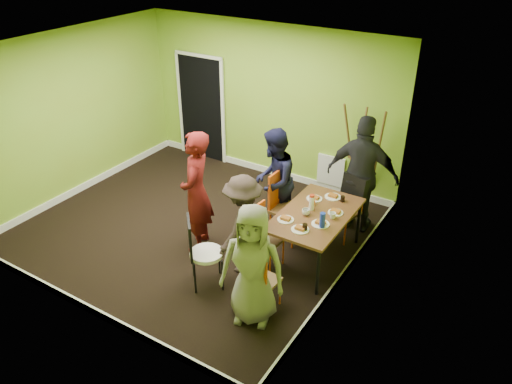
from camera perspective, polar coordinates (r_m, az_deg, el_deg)
ground at (r=7.99m, az=-6.88°, el=-4.01°), size 5.00×5.00×0.00m
room_walls at (r=7.55m, az=-7.26°, el=2.48°), size 5.04×4.54×2.82m
dining_table at (r=6.94m, az=6.80°, el=-2.83°), size 0.90×1.50×0.75m
chair_left_far at (r=7.41m, az=3.12°, el=-1.16°), size 0.46×0.46×1.08m
chair_left_near at (r=6.88m, az=0.78°, el=-4.66°), size 0.41×0.41×0.93m
chair_back_end at (r=7.59m, az=10.98°, el=-0.20°), size 0.50×0.56×0.98m
chair_front_end at (r=6.13m, az=0.43°, el=-9.83°), size 0.39×0.39×0.87m
chair_bentwood at (r=6.52m, az=-6.34°, el=-6.51°), size 0.56×0.56×1.02m
easel at (r=8.32m, az=11.96°, el=3.85°), size 0.71×0.67×1.77m
plate_near_left at (r=7.25m, az=6.69°, el=-0.75°), size 0.23×0.23×0.01m
plate_near_right at (r=6.73m, az=3.40°, el=-3.17°), size 0.23×0.23×0.01m
plate_far_back at (r=7.33m, az=8.78°, el=-0.56°), size 0.24×0.24×0.01m
plate_far_front at (r=6.54m, az=5.07°, el=-4.29°), size 0.24×0.24×0.01m
plate_wall_back at (r=6.95m, az=9.08°, el=-2.34°), size 0.22×0.22×0.01m
plate_wall_front at (r=6.68m, az=7.37°, el=-3.64°), size 0.24×0.24×0.01m
thermos at (r=6.94m, az=6.38°, el=-1.28°), size 0.07×0.07×0.20m
blue_bottle at (r=6.56m, az=7.60°, el=-3.24°), size 0.07×0.07×0.22m
orange_bottle at (r=7.07m, az=6.66°, el=-1.24°), size 0.03×0.03×0.09m
glass_mid at (r=7.09m, az=6.43°, el=-1.12°), size 0.07×0.07×0.09m
glass_back at (r=7.23m, az=9.86°, el=-0.78°), size 0.06×0.06×0.08m
glass_front at (r=6.52m, az=5.61°, el=-4.01°), size 0.07×0.07×0.09m
cup_a at (r=6.84m, az=5.72°, el=-2.28°), size 0.11×0.11×0.09m
cup_b at (r=6.81m, az=8.74°, el=-2.68°), size 0.09×0.09×0.09m
person_standing at (r=7.08m, az=-6.83°, el=-0.07°), size 0.67×0.79×1.83m
person_left_far at (r=7.52m, az=2.06°, el=1.25°), size 0.83×0.95×1.65m
person_left_near at (r=6.67m, az=-1.49°, el=-3.79°), size 0.57×0.95×1.44m
person_back_end at (r=7.64m, az=12.06°, el=1.90°), size 1.13×0.56×1.86m
person_front_end at (r=5.85m, az=-0.40°, el=-8.38°), size 0.89×0.72×1.57m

